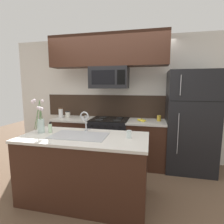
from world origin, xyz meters
The scene contains 19 objects.
ground_plane centered at (0.00, 0.00, 0.00)m, with size 10.00×10.00×0.00m, color brown.
rear_partition centered at (0.30, 1.28, 1.30)m, with size 5.20×0.10×2.60m, color silver.
splash_band centered at (0.00, 1.22, 1.15)m, with size 3.08×0.01×0.48m, color #332319.
back_counter_left centered at (-0.78, 0.90, 0.46)m, with size 0.83×0.65×0.91m.
back_counter_right centered at (0.74, 0.90, 0.46)m, with size 0.76×0.65×0.91m.
stove_range centered at (0.00, 0.90, 0.46)m, with size 0.76×0.64×0.93m.
microwave centered at (0.00, 0.88, 1.75)m, with size 0.74×0.40×0.41m.
upper_cabinet_band centered at (-0.04, 0.85, 2.25)m, with size 2.29×0.34×0.60m, color #381E14.
refrigerator centered at (1.53, 0.92, 0.93)m, with size 0.86×0.74×1.86m.
storage_jar_tall centered at (-1.08, 0.88, 1.02)m, with size 0.09×0.09×0.21m.
storage_jar_medium centered at (-0.94, 0.93, 0.98)m, with size 0.10×0.10×0.14m.
banana_bunch centered at (0.65, 0.84, 0.93)m, with size 0.19×0.16×0.08m.
coffee_tin centered at (0.97, 0.95, 0.97)m, with size 0.08×0.08×0.11m, color gold.
island_counter centered at (-0.07, -0.35, 0.46)m, with size 1.73×0.83×0.91m.
kitchen_sink centered at (-0.13, -0.35, 0.84)m, with size 0.76×0.44×0.16m.
sink_faucet centered at (-0.13, -0.13, 1.11)m, with size 0.14×0.14×0.31m.
dish_soap_bottle centered at (-0.61, -0.29, 0.98)m, with size 0.06×0.05×0.16m.
spare_glass centered at (0.54, -0.30, 0.96)m, with size 0.07×0.07×0.10m.
flower_vase centered at (-0.74, -0.32, 1.07)m, with size 0.15×0.18×0.50m.
Camera 1 is at (0.81, -2.51, 1.57)m, focal length 28.00 mm.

